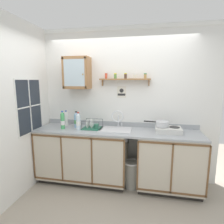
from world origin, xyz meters
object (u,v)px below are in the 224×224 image
at_px(mug, 97,126).
at_px(bottle_water_clear_1, 78,122).
at_px(bottle_opaque_white_3, 66,119).
at_px(wall_cabinet, 77,73).
at_px(hot_plate_stove, 168,130).
at_px(saucepan, 162,124).
at_px(trash_bin, 132,174).
at_px(sink, 116,131).
at_px(dish_rack, 92,127).
at_px(warning_sign, 122,92).
at_px(bottle_soda_green_2, 63,121).
at_px(bottle_water_blue_0, 76,120).

bearing_deg(mug, bottle_water_clear_1, -160.49).
bearing_deg(bottle_opaque_white_3, wall_cabinet, 16.08).
xyz_separation_m(hot_plate_stove, wall_cabinet, (-1.56, 0.14, 0.90)).
xyz_separation_m(hot_plate_stove, bottle_opaque_white_3, (-1.77, 0.08, 0.09)).
distance_m(saucepan, trash_bin, 0.98).
xyz_separation_m(wall_cabinet, trash_bin, (1.01, -0.23, -1.67)).
height_order(saucepan, wall_cabinet, wall_cabinet).
bearing_deg(hot_plate_stove, sink, 178.89).
bearing_deg(hot_plate_stove, mug, -179.06).
bearing_deg(hot_plate_stove, bottle_water_clear_1, -175.27).
xyz_separation_m(dish_rack, warning_sign, (0.47, 0.28, 0.58)).
relative_size(sink, bottle_water_clear_1, 1.73).
relative_size(hot_plate_stove, mug, 3.59).
xyz_separation_m(saucepan, trash_bin, (-0.46, -0.11, -0.86)).
bearing_deg(sink, bottle_soda_green_2, -171.34).
distance_m(mug, warning_sign, 0.75).
xyz_separation_m(bottle_water_blue_0, wall_cabinet, (-0.01, 0.13, 0.81)).
bearing_deg(saucepan, bottle_opaque_white_3, 177.93).
height_order(hot_plate_stove, bottle_water_clear_1, bottle_water_clear_1).
bearing_deg(hot_plate_stove, warning_sign, 160.97).
distance_m(bottle_water_blue_0, warning_sign, 0.94).
bearing_deg(bottle_opaque_white_3, saucepan, -2.07).
bearing_deg(warning_sign, wall_cabinet, -170.46).
xyz_separation_m(bottle_water_clear_1, bottle_soda_green_2, (-0.28, 0.00, 0.00)).
bearing_deg(sink, warning_sign, 77.75).
xyz_separation_m(bottle_opaque_white_3, dish_rack, (0.51, -0.09, -0.10)).
distance_m(bottle_water_blue_0, mug, 0.39).
relative_size(dish_rack, warning_sign, 1.63).
xyz_separation_m(saucepan, warning_sign, (-0.69, 0.25, 0.48)).
bearing_deg(wall_cabinet, sink, -10.21).
relative_size(bottle_water_blue_0, warning_sign, 1.45).
distance_m(bottle_opaque_white_3, dish_rack, 0.52).
height_order(saucepan, warning_sign, warning_sign).
height_order(bottle_water_blue_0, bottle_water_clear_1, bottle_water_clear_1).
bearing_deg(saucepan, bottle_water_blue_0, -179.74).
distance_m(bottle_soda_green_2, trash_bin, 1.47).
xyz_separation_m(mug, wall_cabinet, (-0.39, 0.16, 0.90)).
distance_m(saucepan, mug, 1.08).
xyz_separation_m(bottle_water_clear_1, wall_cabinet, (-0.10, 0.27, 0.81)).
bearing_deg(bottle_opaque_white_3, bottle_soda_green_2, -81.38).
distance_m(wall_cabinet, trash_bin, 1.96).
xyz_separation_m(bottle_opaque_white_3, mug, (0.60, -0.10, -0.08)).
bearing_deg(hot_plate_stove, bottle_soda_green_2, -176.08).
height_order(sink, mug, sink).
relative_size(bottle_water_blue_0, bottle_water_clear_1, 0.96).
bearing_deg(hot_plate_stove, wall_cabinet, 174.71).
bearing_deg(hot_plate_stove, trash_bin, -171.06).
distance_m(bottle_opaque_white_3, mug, 0.61).
bearing_deg(trash_bin, mug, 173.70).
relative_size(bottle_water_blue_0, bottle_soda_green_2, 0.93).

